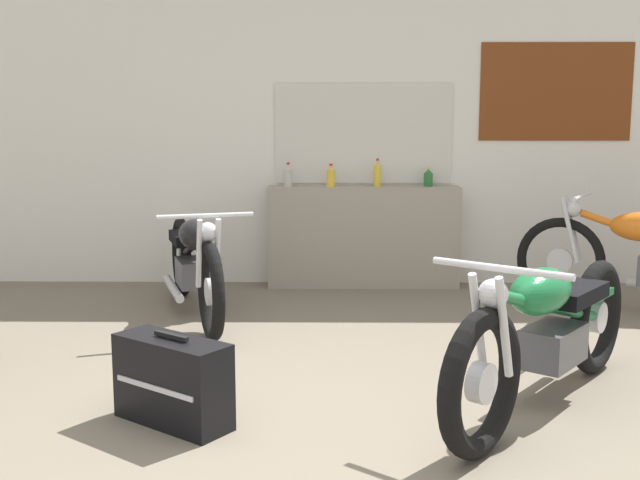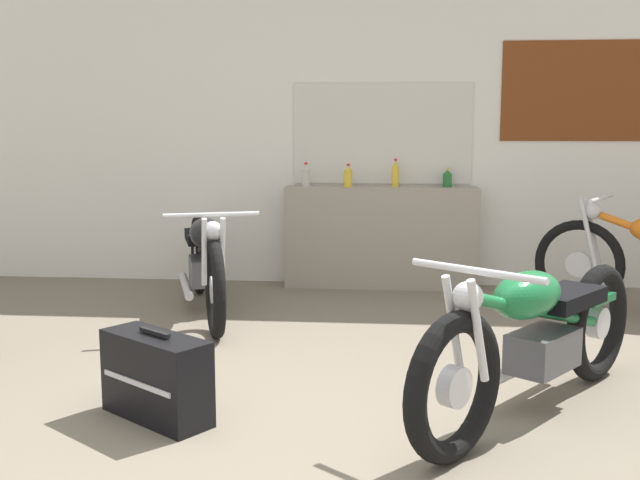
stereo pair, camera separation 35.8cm
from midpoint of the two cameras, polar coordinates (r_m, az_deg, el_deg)
The scene contains 10 objects.
ground_plane at distance 3.30m, azimuth 0.61°, elevation -16.21°, with size 24.00×24.00×0.00m, color #706656.
wall_back at distance 6.63m, azimuth 3.33°, elevation 8.73°, with size 10.00×0.07×2.80m.
sill_counter at distance 6.52m, azimuth 6.23°, elevation 0.19°, with size 1.65×0.28×0.87m.
bottle_leftmost at distance 6.46m, azimuth 0.51°, elevation 4.90°, with size 0.07×0.07×0.21m.
bottle_left_center at distance 6.41m, azimuth 3.76°, elevation 4.82°, with size 0.07×0.07×0.20m.
bottle_center at distance 6.48m, azimuth 7.35°, elevation 4.97°, with size 0.06×0.06×0.24m.
bottle_right_center at distance 6.55m, azimuth 11.23°, elevation 4.60°, with size 0.08×0.08×0.16m.
motorcycle_green at distance 3.81m, azimuth 18.79°, elevation -6.91°, with size 1.35×1.67×0.81m.
motorcycle_black at distance 5.61m, azimuth -6.96°, elevation -1.52°, with size 0.85×1.95×0.82m.
hard_case_black at distance 3.67m, azimuth -9.62°, elevation -10.30°, with size 0.61×0.53×0.43m.
Camera 2 is at (0.41, -2.98, 1.39)m, focal length 42.00 mm.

